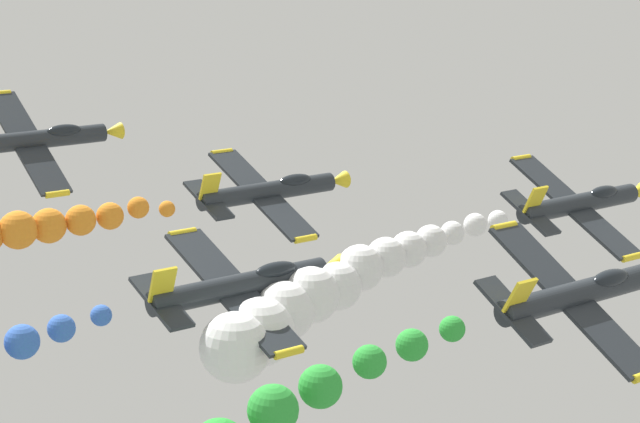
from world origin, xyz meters
name	(u,v)px	position (x,y,z in m)	size (l,w,h in m)	color
airplane_lead	(582,202)	(5.12, 14.51, 80.98)	(8.70, 10.35, 4.63)	#23282D
smoke_trail_lead	(308,303)	(6.28, -5.41, 79.25)	(4.13, 19.70, 4.78)	white
airplane_left_inner	(270,190)	(-6.97, 1.68, 81.25)	(8.95, 10.35, 4.06)	#23282D
smoke_trail_left_inner	(40,226)	(-7.67, -12.12, 81.06)	(2.77, 11.33, 2.15)	orange
airplane_right_inner	(581,293)	(15.64, 2.12, 80.66)	(8.49, 10.35, 5.04)	#23282D
airplane_left_outer	(244,285)	(5.09, -8.09, 80.32)	(9.02, 10.35, 3.86)	#23282D
airplane_right_outer	(37,139)	(-17.18, -8.01, 83.85)	(8.28, 10.35, 5.41)	#23282D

